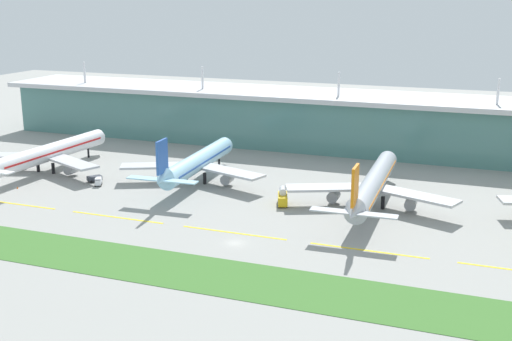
{
  "coord_description": "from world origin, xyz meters",
  "views": [
    {
      "loc": [
        56.23,
        -136.15,
        57.31
      ],
      "look_at": [
        -9.93,
        40.76,
        7.0
      ],
      "focal_mm": 45.77,
      "sensor_mm": 36.0,
      "label": 1
    }
  ],
  "objects_px": {
    "fuel_truck": "(283,197)",
    "safety_cone_left_wingtip": "(17,188)",
    "airliner_far_middle": "(373,184)",
    "airliner_nearest": "(47,153)",
    "airliner_near_middle": "(197,163)",
    "pushback_tug": "(94,178)",
    "baggage_cart": "(98,182)"
  },
  "relations": [
    {
      "from": "airliner_nearest",
      "to": "baggage_cart",
      "type": "distance_m",
      "value": 27.28
    },
    {
      "from": "airliner_near_middle",
      "to": "pushback_tug",
      "type": "height_order",
      "value": "airliner_near_middle"
    },
    {
      "from": "safety_cone_left_wingtip",
      "to": "baggage_cart",
      "type": "bearing_deg",
      "value": 28.69
    },
    {
      "from": "fuel_truck",
      "to": "pushback_tug",
      "type": "bearing_deg",
      "value": 178.47
    },
    {
      "from": "pushback_tug",
      "to": "safety_cone_left_wingtip",
      "type": "distance_m",
      "value": 23.41
    },
    {
      "from": "airliner_nearest",
      "to": "airliner_near_middle",
      "type": "height_order",
      "value": "same"
    },
    {
      "from": "airliner_far_middle",
      "to": "airliner_nearest",
      "type": "bearing_deg",
      "value": -179.64
    },
    {
      "from": "pushback_tug",
      "to": "airliner_far_middle",
      "type": "bearing_deg",
      "value": 3.75
    },
    {
      "from": "baggage_cart",
      "to": "fuel_truck",
      "type": "height_order",
      "value": "fuel_truck"
    },
    {
      "from": "fuel_truck",
      "to": "pushback_tug",
      "type": "height_order",
      "value": "fuel_truck"
    },
    {
      "from": "baggage_cart",
      "to": "fuel_truck",
      "type": "distance_m",
      "value": 60.4
    },
    {
      "from": "airliner_nearest",
      "to": "safety_cone_left_wingtip",
      "type": "relative_size",
      "value": 91.95
    },
    {
      "from": "airliner_far_middle",
      "to": "baggage_cart",
      "type": "height_order",
      "value": "airliner_far_middle"
    },
    {
      "from": "airliner_nearest",
      "to": "airliner_far_middle",
      "type": "xyz_separation_m",
      "value": [
        109.94,
        0.68,
        0.0
      ]
    },
    {
      "from": "airliner_nearest",
      "to": "baggage_cart",
      "type": "xyz_separation_m",
      "value": [
        25.4,
        -8.5,
        -5.19
      ]
    },
    {
      "from": "airliner_far_middle",
      "to": "fuel_truck",
      "type": "relative_size",
      "value": 8.87
    },
    {
      "from": "fuel_truck",
      "to": "safety_cone_left_wingtip",
      "type": "height_order",
      "value": "fuel_truck"
    },
    {
      "from": "airliner_near_middle",
      "to": "baggage_cart",
      "type": "bearing_deg",
      "value": -152.07
    },
    {
      "from": "airliner_far_middle",
      "to": "safety_cone_left_wingtip",
      "type": "height_order",
      "value": "airliner_far_middle"
    },
    {
      "from": "pushback_tug",
      "to": "safety_cone_left_wingtip",
      "type": "relative_size",
      "value": 7.11
    },
    {
      "from": "airliner_far_middle",
      "to": "fuel_truck",
      "type": "xyz_separation_m",
      "value": [
        -24.18,
        -7.5,
        -4.19
      ]
    },
    {
      "from": "airliner_near_middle",
      "to": "safety_cone_left_wingtip",
      "type": "relative_size",
      "value": 84.51
    },
    {
      "from": "airliner_far_middle",
      "to": "safety_cone_left_wingtip",
      "type": "xyz_separation_m",
      "value": [
        -106.09,
        -20.97,
        -6.1
      ]
    },
    {
      "from": "pushback_tug",
      "to": "airliner_near_middle",
      "type": "bearing_deg",
      "value": 19.65
    },
    {
      "from": "airliner_near_middle",
      "to": "airliner_far_middle",
      "type": "xyz_separation_m",
      "value": [
        57.2,
        -5.32,
        0.01
      ]
    },
    {
      "from": "baggage_cart",
      "to": "fuel_truck",
      "type": "relative_size",
      "value": 0.53
    },
    {
      "from": "fuel_truck",
      "to": "airliner_far_middle",
      "type": "bearing_deg",
      "value": 17.23
    },
    {
      "from": "airliner_far_middle",
      "to": "safety_cone_left_wingtip",
      "type": "relative_size",
      "value": 96.97
    },
    {
      "from": "airliner_near_middle",
      "to": "safety_cone_left_wingtip",
      "type": "height_order",
      "value": "airliner_near_middle"
    },
    {
      "from": "baggage_cart",
      "to": "safety_cone_left_wingtip",
      "type": "xyz_separation_m",
      "value": [
        -21.55,
        -11.79,
        -0.91
      ]
    },
    {
      "from": "baggage_cart",
      "to": "fuel_truck",
      "type": "xyz_separation_m",
      "value": [
        60.36,
        1.68,
        1.0
      ]
    },
    {
      "from": "airliner_nearest",
      "to": "airliner_near_middle",
      "type": "bearing_deg",
      "value": 6.49
    }
  ]
}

